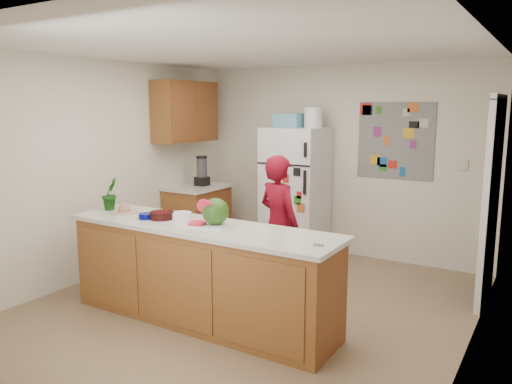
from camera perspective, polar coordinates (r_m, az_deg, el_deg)
The scene contains 26 objects.
floor at distance 5.10m, azimuth -0.87°, elevation -13.10°, with size 4.00×4.50×0.02m, color brown.
wall_back at distance 6.76m, azimuth 9.44°, elevation 3.50°, with size 4.00×0.02×2.50m, color beige.
wall_left at distance 6.06m, azimuth -17.17°, elevation 2.50°, with size 0.02×4.50×2.50m, color beige.
wall_right at distance 4.06m, azimuth 23.78°, elevation -1.31°, with size 0.02×4.50×2.50m, color beige.
ceiling at distance 4.73m, azimuth -0.95°, elevation 16.30°, with size 4.00×4.50×0.02m, color white.
doorway at distance 5.53m, azimuth 25.46°, elevation -1.11°, with size 0.03×0.85×2.04m, color black.
peninsula_base at distance 4.67m, azimuth -6.32°, elevation -9.47°, with size 2.60×0.62×0.88m, color brown.
peninsula_top at distance 4.53m, azimuth -6.43°, elevation -3.97°, with size 2.68×0.70×0.04m, color silver.
side_counter_base at distance 6.95m, azimuth -6.70°, elevation -3.11°, with size 0.60×0.80×0.86m, color brown.
side_counter_top at distance 6.87m, azimuth -6.77°, elevation 0.56°, with size 0.64×0.84×0.04m, color silver.
upper_cabinets at distance 6.82m, azimuth -8.08°, elevation 9.07°, with size 0.35×1.00×0.80m, color brown.
refrigerator at distance 6.65m, azimuth 4.52°, elevation 0.03°, with size 0.75×0.70×1.70m, color silver.
fridge_top_bin at distance 6.61m, azimuth 3.85°, elevation 8.17°, with size 0.35×0.28×0.18m, color #5999B2.
photo_collage at distance 6.47m, azimuth 15.64°, elevation 5.67°, with size 0.95×0.01×0.95m, color slate.
person at distance 5.27m, azimuth 2.63°, elevation -3.77°, with size 0.54×0.35×1.48m, color maroon.
blender_appliance at distance 6.85m, azimuth -6.20°, elevation 2.32°, with size 0.14×0.14×0.38m, color black.
cutting_board at distance 4.48m, azimuth -5.41°, elevation -3.77°, with size 0.37×0.28×0.01m, color silver.
watermelon at distance 4.44m, azimuth -4.66°, elevation -2.23°, with size 0.24×0.24×0.24m, color #1F5918.
watermelon_slice at distance 4.50m, azimuth -6.74°, elevation -3.54°, with size 0.16×0.16×0.02m, color red.
cherry_bowl at distance 4.81m, azimuth -10.71°, elevation -2.62°, with size 0.23×0.23×0.07m, color black.
white_bowl at distance 4.79m, azimuth -8.51°, elevation -2.67°, with size 0.19×0.19×0.06m, color silver.
cobalt_bowl at distance 4.85m, azimuth -12.45°, elevation -2.70°, with size 0.14×0.14×0.05m, color #00045B.
plate at distance 5.16m, azimuth -14.83°, elevation -2.24°, with size 0.26×0.26×0.02m, color #C2AF94.
paper_towel at distance 4.37m, azimuth -4.84°, elevation -4.06°, with size 0.17×0.15×0.02m, color silver.
keys at distance 3.86m, azimuth 7.15°, elevation -6.03°, with size 0.08×0.04×0.01m, color gray.
potted_plant at distance 5.34m, azimuth -16.35°, elevation -0.19°, with size 0.18×0.15×0.33m, color #143B10.
Camera 1 is at (2.52, -3.97, 1.97)m, focal length 35.00 mm.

